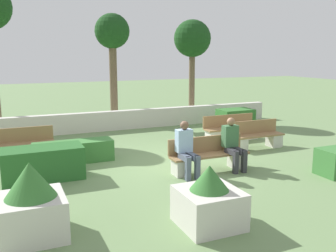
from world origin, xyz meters
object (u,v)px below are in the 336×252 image
(person_seated_man, at_px, (233,142))
(planter_corner_left, at_px, (32,204))
(bench_left_side, at_px, (256,138))
(tree_center_right, at_px, (192,41))
(person_seated_woman, at_px, (186,147))
(bench_back, at_px, (231,131))
(planter_corner_right, at_px, (209,201))
(bench_front, at_px, (209,158))
(bench_right_side, at_px, (16,147))
(tree_center_left, at_px, (112,37))

(person_seated_man, bearing_deg, planter_corner_left, -160.10)
(bench_left_side, height_order, tree_center_right, tree_center_right)
(person_seated_man, bearing_deg, person_seated_woman, 179.95)
(bench_back, distance_m, planter_corner_right, 6.54)
(planter_corner_left, bearing_deg, bench_back, 34.43)
(bench_front, distance_m, bench_back, 3.53)
(bench_right_side, bearing_deg, person_seated_woman, -52.76)
(planter_corner_right, bearing_deg, planter_corner_left, 164.71)
(bench_back, height_order, planter_corner_left, planter_corner_left)
(planter_corner_right, xyz_separation_m, tree_center_right, (4.47, 9.41, 2.96))
(tree_center_right, bearing_deg, planter_corner_left, -129.81)
(tree_center_right, bearing_deg, bench_left_side, -95.43)
(planter_corner_left, height_order, tree_center_left, tree_center_left)
(bench_right_side, height_order, planter_corner_left, planter_corner_left)
(bench_left_side, height_order, person_seated_woman, person_seated_woman)
(bench_back, bearing_deg, bench_left_side, -82.32)
(person_seated_man, bearing_deg, bench_front, 166.06)
(tree_center_left, bearing_deg, bench_front, -86.76)
(bench_right_side, height_order, planter_corner_right, planter_corner_right)
(bench_back, distance_m, tree_center_right, 5.19)
(planter_corner_left, distance_m, tree_center_right, 11.63)
(bench_back, bearing_deg, tree_center_right, 84.65)
(person_seated_man, bearing_deg, bench_left_side, 39.15)
(person_seated_woman, distance_m, tree_center_right, 8.27)
(planter_corner_left, height_order, planter_corner_right, planter_corner_left)
(bench_front, relative_size, tree_center_left, 0.46)
(bench_back, xyz_separation_m, person_seated_woman, (-3.05, -2.78, 0.39))
(person_seated_woman, distance_m, tree_center_left, 7.90)
(planter_corner_right, bearing_deg, person_seated_woman, 72.13)
(bench_back, relative_size, planter_corner_left, 1.58)
(bench_right_side, bearing_deg, bench_left_side, -25.37)
(planter_corner_right, bearing_deg, person_seated_man, 50.11)
(tree_center_right, bearing_deg, bench_right_side, -153.11)
(bench_right_side, xyz_separation_m, planter_corner_left, (0.09, -4.95, 0.22))
(bench_front, xyz_separation_m, planter_corner_left, (-4.26, -1.89, 0.22))
(person_seated_man, xyz_separation_m, planter_corner_right, (-2.09, -2.50, -0.27))
(person_seated_woman, bearing_deg, person_seated_man, -0.05)
(bench_front, xyz_separation_m, planter_corner_right, (-1.51, -2.65, 0.11))
(bench_right_side, relative_size, planter_corner_right, 1.94)
(bench_left_side, relative_size, tree_center_right, 0.41)
(tree_center_right, bearing_deg, bench_back, -98.44)
(bench_left_side, xyz_separation_m, planter_corner_right, (-3.96, -4.02, 0.12))
(bench_front, height_order, planter_corner_left, planter_corner_left)
(planter_corner_left, bearing_deg, bench_left_side, 26.01)
(bench_right_side, xyz_separation_m, tree_center_right, (7.31, 3.71, 3.08))
(bench_front, distance_m, bench_left_side, 2.81)
(bench_right_side, height_order, bench_back, same)
(bench_front, height_order, bench_left_side, same)
(tree_center_left, bearing_deg, tree_center_right, -7.83)
(bench_back, relative_size, planter_corner_right, 1.84)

